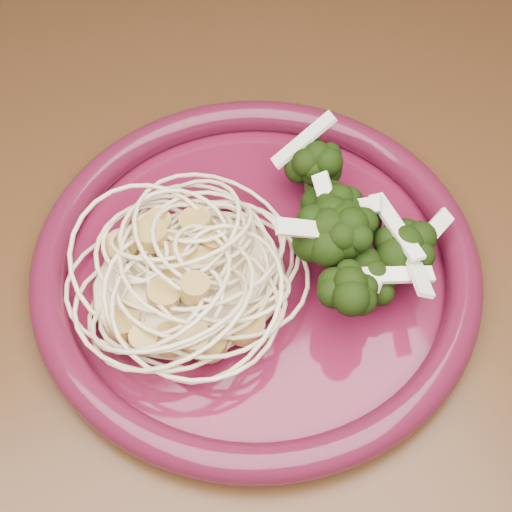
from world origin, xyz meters
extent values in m
cube|color=#472814|center=(0.00, 0.00, 0.73)|extent=(1.20, 0.80, 0.04)
cylinder|color=#520D23|center=(-0.06, 0.00, 0.75)|extent=(0.31, 0.31, 0.01)
torus|color=#520F24|center=(-0.06, 0.00, 0.76)|extent=(0.32, 0.32, 0.02)
ellipsoid|color=beige|center=(-0.11, 0.00, 0.77)|extent=(0.14, 0.12, 0.03)
ellipsoid|color=black|center=(0.00, -0.01, 0.78)|extent=(0.09, 0.15, 0.05)
camera|label=1|loc=(-0.17, -0.26, 1.17)|focal=50.00mm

